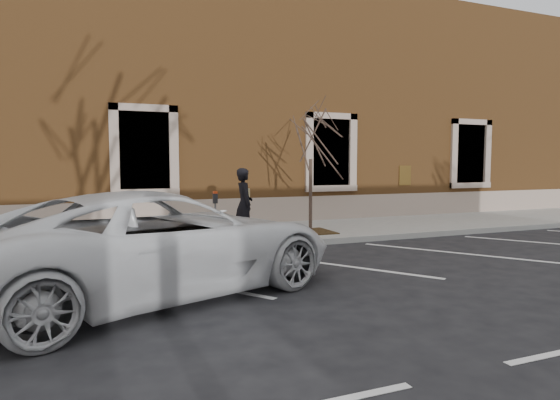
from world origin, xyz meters
name	(u,v)px	position (x,y,z in m)	size (l,w,h in m)	color
ground	(289,247)	(0.00, 0.00, 0.00)	(120.00, 120.00, 0.00)	#28282B
sidewalk_near	(265,234)	(0.00, 1.75, 0.07)	(40.00, 3.50, 0.15)	#AFACA5
curb_near	(290,244)	(0.00, -0.05, 0.07)	(40.00, 0.12, 0.15)	#9E9E99
parking_stripes	(332,265)	(0.00, -2.20, 0.00)	(28.00, 4.40, 0.01)	silver
building_civic	(212,113)	(0.00, 7.74, 4.00)	(40.00, 8.62, 8.00)	brown
man	(244,204)	(-0.95, 0.62, 1.03)	(0.64, 0.42, 1.76)	black
parking_meter	(215,206)	(-1.67, 0.63, 0.99)	(0.11, 0.08, 1.21)	#595B60
tree_grate	(310,232)	(1.08, 1.06, 0.16)	(1.18, 1.18, 0.03)	#3F2C14
sapling	(311,139)	(1.08, 1.06, 2.69)	(2.18, 2.18, 3.64)	#4D3A2F
white_truck	(160,243)	(-3.48, -3.08, 0.81)	(2.68, 5.81, 1.61)	silver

